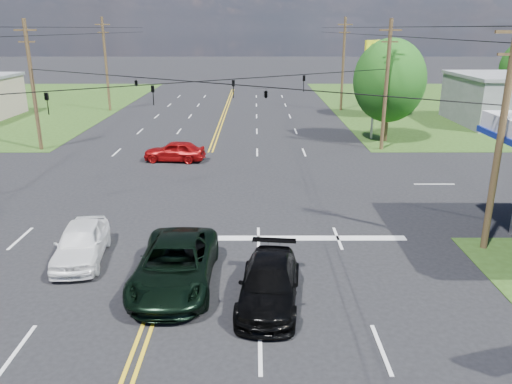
{
  "coord_description": "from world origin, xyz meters",
  "views": [
    {
      "loc": [
        3.36,
        -16.24,
        8.83
      ],
      "look_at": [
        3.39,
        6.0,
        1.51
      ],
      "focal_mm": 35.0,
      "sensor_mm": 36.0,
      "label": 1
    }
  ],
  "objects_px": {
    "pole_se": "(501,133)",
    "suv_black": "(269,284)",
    "pickup_dkgreen": "(175,265)",
    "pickup_white": "(81,243)",
    "pole_left_far": "(106,63)",
    "tree_right_a": "(389,81)",
    "tree_right_b": "(383,75)",
    "pole_right_far": "(343,63)",
    "pole_nw": "(33,84)",
    "pole_ne": "(386,84)"
  },
  "relations": [
    {
      "from": "pole_se",
      "to": "suv_black",
      "type": "xyz_separation_m",
      "value": [
        -9.17,
        -4.36,
        -4.22
      ]
    },
    {
      "from": "pole_ne",
      "to": "pole_right_far",
      "type": "relative_size",
      "value": 0.95
    },
    {
      "from": "tree_right_a",
      "to": "pickup_dkgreen",
      "type": "xyz_separation_m",
      "value": [
        -13.5,
        -24.17,
        -4.06
      ]
    },
    {
      "from": "pole_nw",
      "to": "suv_black",
      "type": "xyz_separation_m",
      "value": [
        16.83,
        -22.36,
        -4.22
      ]
    },
    {
      "from": "pole_nw",
      "to": "pickup_white",
      "type": "height_order",
      "value": "pole_nw"
    },
    {
      "from": "pole_left_far",
      "to": "suv_black",
      "type": "relative_size",
      "value": 2.08
    },
    {
      "from": "tree_right_b",
      "to": "pole_left_far",
      "type": "bearing_deg",
      "value": 172.28
    },
    {
      "from": "pole_left_far",
      "to": "pole_right_far",
      "type": "relative_size",
      "value": 1.0
    },
    {
      "from": "pole_left_far",
      "to": "pole_right_far",
      "type": "distance_m",
      "value": 26.0
    },
    {
      "from": "pole_ne",
      "to": "pole_right_far",
      "type": "xyz_separation_m",
      "value": [
        0.0,
        19.0,
        0.25
      ]
    },
    {
      "from": "pole_ne",
      "to": "suv_black",
      "type": "relative_size",
      "value": 1.98
    },
    {
      "from": "pole_right_far",
      "to": "tree_right_a",
      "type": "xyz_separation_m",
      "value": [
        1.0,
        -16.0,
        -0.3
      ]
    },
    {
      "from": "pole_se",
      "to": "pickup_dkgreen",
      "type": "distance_m",
      "value": 13.53
    },
    {
      "from": "tree_right_a",
      "to": "suv_black",
      "type": "xyz_separation_m",
      "value": [
        -10.17,
        -25.36,
        -4.17
      ]
    },
    {
      "from": "tree_right_a",
      "to": "pickup_dkgreen",
      "type": "bearing_deg",
      "value": -119.18
    },
    {
      "from": "tree_right_a",
      "to": "pole_right_far",
      "type": "bearing_deg",
      "value": 93.58
    },
    {
      "from": "pole_se",
      "to": "pickup_dkgreen",
      "type": "height_order",
      "value": "pole_se"
    },
    {
      "from": "pole_ne",
      "to": "pole_left_far",
      "type": "height_order",
      "value": "pole_left_far"
    },
    {
      "from": "pole_right_far",
      "to": "tree_right_b",
      "type": "xyz_separation_m",
      "value": [
        3.5,
        -4.0,
        -0.95
      ]
    },
    {
      "from": "pole_nw",
      "to": "pole_se",
      "type": "bearing_deg",
      "value": -34.7
    },
    {
      "from": "pickup_white",
      "to": "pole_right_far",
      "type": "bearing_deg",
      "value": 59.61
    },
    {
      "from": "pickup_white",
      "to": "pole_se",
      "type": "bearing_deg",
      "value": -3.1
    },
    {
      "from": "pole_se",
      "to": "suv_black",
      "type": "bearing_deg",
      "value": -154.6
    },
    {
      "from": "pole_se",
      "to": "suv_black",
      "type": "height_order",
      "value": "pole_se"
    },
    {
      "from": "pole_left_far",
      "to": "pickup_dkgreen",
      "type": "relative_size",
      "value": 1.71
    },
    {
      "from": "pole_nw",
      "to": "pole_ne",
      "type": "height_order",
      "value": "same"
    },
    {
      "from": "tree_right_a",
      "to": "suv_black",
      "type": "height_order",
      "value": "tree_right_a"
    },
    {
      "from": "pickup_dkgreen",
      "to": "pole_se",
      "type": "bearing_deg",
      "value": 14.76
    },
    {
      "from": "pole_left_far",
      "to": "pickup_dkgreen",
      "type": "height_order",
      "value": "pole_left_far"
    },
    {
      "from": "pole_se",
      "to": "pickup_white",
      "type": "height_order",
      "value": "pole_se"
    },
    {
      "from": "pole_right_far",
      "to": "tree_right_a",
      "type": "distance_m",
      "value": 16.03
    },
    {
      "from": "pole_left_far",
      "to": "pole_nw",
      "type": "bearing_deg",
      "value": -90.0
    },
    {
      "from": "pole_left_far",
      "to": "pickup_white",
      "type": "bearing_deg",
      "value": -76.07
    },
    {
      "from": "pole_ne",
      "to": "pole_left_far",
      "type": "distance_m",
      "value": 32.2
    },
    {
      "from": "pole_nw",
      "to": "pole_ne",
      "type": "distance_m",
      "value": 26.0
    },
    {
      "from": "pole_left_far",
      "to": "pickup_dkgreen",
      "type": "xyz_separation_m",
      "value": [
        13.5,
        -40.17,
        -4.36
      ]
    },
    {
      "from": "pole_left_far",
      "to": "pickup_dkgreen",
      "type": "bearing_deg",
      "value": -71.42
    },
    {
      "from": "pole_se",
      "to": "pole_right_far",
      "type": "height_order",
      "value": "pole_right_far"
    },
    {
      "from": "tree_right_b",
      "to": "suv_black",
      "type": "xyz_separation_m",
      "value": [
        -12.67,
        -37.36,
        -3.52
      ]
    },
    {
      "from": "pole_nw",
      "to": "tree_right_a",
      "type": "height_order",
      "value": "pole_nw"
    },
    {
      "from": "pole_ne",
      "to": "tree_right_b",
      "type": "relative_size",
      "value": 1.34
    },
    {
      "from": "tree_right_a",
      "to": "tree_right_b",
      "type": "xyz_separation_m",
      "value": [
        2.5,
        12.0,
        -0.65
      ]
    },
    {
      "from": "tree_right_b",
      "to": "suv_black",
      "type": "bearing_deg",
      "value": -108.74
    },
    {
      "from": "pickup_dkgreen",
      "to": "pole_right_far",
      "type": "bearing_deg",
      "value": 73.24
    },
    {
      "from": "pickup_white",
      "to": "pole_nw",
      "type": "bearing_deg",
      "value": 109.41
    },
    {
      "from": "pole_nw",
      "to": "tree_right_b",
      "type": "xyz_separation_m",
      "value": [
        29.5,
        15.0,
        -0.7
      ]
    },
    {
      "from": "pole_right_far",
      "to": "suv_black",
      "type": "distance_m",
      "value": 42.6
    },
    {
      "from": "pole_se",
      "to": "tree_right_b",
      "type": "xyz_separation_m",
      "value": [
        3.5,
        33.0,
        -0.7
      ]
    },
    {
      "from": "tree_right_a",
      "to": "tree_right_b",
      "type": "relative_size",
      "value": 1.15
    },
    {
      "from": "pickup_dkgreen",
      "to": "pickup_white",
      "type": "relative_size",
      "value": 1.32
    }
  ]
}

